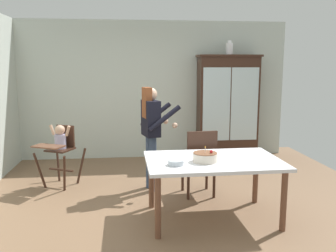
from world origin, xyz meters
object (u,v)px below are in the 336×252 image
object	(u,v)px
high_chair_with_toddler	(60,144)
birthday_cake	(205,157)
china_cabinet	(227,107)
dining_table	(213,166)
adult_person	(151,126)
ceramic_vase	(229,48)
dining_chair_far_side	(200,158)
serving_bowl	(176,163)

from	to	relation	value
high_chair_with_toddler	birthday_cake	xyz separation A→B (m)	(1.91, -1.54, 0.14)
china_cabinet	dining_table	bearing A→B (deg)	-108.74
high_chair_with_toddler	adult_person	distance (m)	1.45
ceramic_vase	birthday_cake	xyz separation A→B (m)	(-1.09, -2.95, -1.37)
ceramic_vase	dining_chair_far_side	xyz separation A→B (m)	(-0.98, -2.11, -1.60)
high_chair_with_toddler	serving_bowl	world-z (taller)	high_chair_with_toddler
dining_chair_far_side	birthday_cake	bearing A→B (deg)	78.57
dining_table	serving_bowl	size ratio (longest dim) A/B	8.91
dining_table	dining_chair_far_side	bearing A→B (deg)	90.38
china_cabinet	dining_chair_far_side	xyz separation A→B (m)	(-0.97, -2.11, -0.47)
serving_bowl	dining_chair_far_side	size ratio (longest dim) A/B	0.19
serving_bowl	birthday_cake	bearing A→B (deg)	16.21
adult_person	serving_bowl	distance (m)	1.35
adult_person	birthday_cake	world-z (taller)	adult_person
ceramic_vase	adult_person	world-z (taller)	ceramic_vase
china_cabinet	dining_chair_far_side	world-z (taller)	china_cabinet
dining_table	dining_chair_far_side	size ratio (longest dim) A/B	1.67
high_chair_with_toddler	dining_table	xyz separation A→B (m)	(2.03, -1.45, 0.00)
birthday_cake	china_cabinet	bearing A→B (deg)	69.78
china_cabinet	serving_bowl	bearing A→B (deg)	-115.29
china_cabinet	high_chair_with_toddler	size ratio (longest dim) A/B	2.15
high_chair_with_toddler	dining_chair_far_side	size ratio (longest dim) A/B	0.99
serving_bowl	high_chair_with_toddler	bearing A→B (deg)	133.42
dining_chair_far_side	china_cabinet	bearing A→B (deg)	-118.43
dining_table	high_chair_with_toddler	bearing A→B (deg)	144.56
adult_person	dining_chair_far_side	bearing A→B (deg)	-133.64
adult_person	dining_table	distance (m)	1.34
birthday_cake	dining_chair_far_side	distance (m)	0.88
china_cabinet	serving_bowl	xyz separation A→B (m)	(-1.44, -3.05, -0.26)
ceramic_vase	birthday_cake	bearing A→B (deg)	-110.30
china_cabinet	dining_chair_far_side	size ratio (longest dim) A/B	2.13
adult_person	dining_table	size ratio (longest dim) A/B	0.95
adult_person	serving_bowl	xyz separation A→B (m)	(0.18, -1.33, -0.20)
dining_chair_far_side	high_chair_with_toddler	bearing A→B (deg)	-22.94
dining_table	dining_chair_far_side	distance (m)	0.75
china_cabinet	ceramic_vase	bearing A→B (deg)	32.37
china_cabinet	dining_table	xyz separation A→B (m)	(-0.97, -2.85, -0.37)
serving_bowl	dining_table	bearing A→B (deg)	22.99
serving_bowl	adult_person	bearing A→B (deg)	97.93
high_chair_with_toddler	china_cabinet	bearing A→B (deg)	51.31
china_cabinet	dining_table	distance (m)	3.03
high_chair_with_toddler	dining_table	world-z (taller)	high_chair_with_toddler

